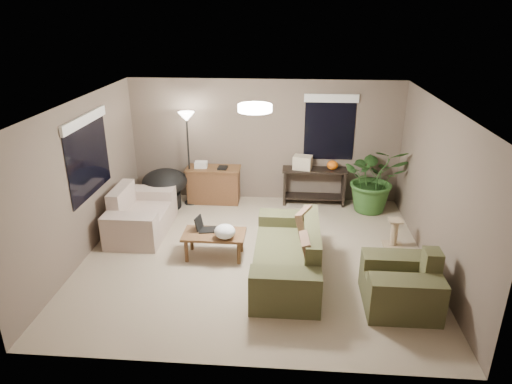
# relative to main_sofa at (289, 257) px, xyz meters

# --- Properties ---
(room_shell) EXTENTS (5.50, 5.50, 5.50)m
(room_shell) POSITION_rel_main_sofa_xyz_m (-0.56, 0.51, 0.96)
(room_shell) COLOR tan
(room_shell) RESTS_ON ground
(main_sofa) EXTENTS (0.95, 2.20, 0.85)m
(main_sofa) POSITION_rel_main_sofa_xyz_m (0.00, 0.00, 0.00)
(main_sofa) COLOR #4F5030
(main_sofa) RESTS_ON ground
(throw_pillows) EXTENTS (0.39, 1.39, 0.47)m
(throw_pillows) POSITION_rel_main_sofa_xyz_m (0.26, -0.00, 0.36)
(throw_pillows) COLOR #8C7251
(throw_pillows) RESTS_ON main_sofa
(loveseat) EXTENTS (0.90, 1.60, 0.85)m
(loveseat) POSITION_rel_main_sofa_xyz_m (-2.69, 1.24, 0.00)
(loveseat) COLOR beige
(loveseat) RESTS_ON ground
(armchair) EXTENTS (0.95, 1.00, 0.85)m
(armchair) POSITION_rel_main_sofa_xyz_m (1.52, -0.66, 0.00)
(armchair) COLOR #48472B
(armchair) RESTS_ON ground
(coffee_table) EXTENTS (1.00, 0.55, 0.42)m
(coffee_table) POSITION_rel_main_sofa_xyz_m (-1.21, 0.45, 0.06)
(coffee_table) COLOR brown
(coffee_table) RESTS_ON ground
(laptop) EXTENTS (0.40, 0.29, 0.24)m
(laptop) POSITION_rel_main_sofa_xyz_m (-1.38, 0.55, 0.19)
(laptop) COLOR black
(laptop) RESTS_ON coffee_table
(plastic_bag) EXTENTS (0.41, 0.39, 0.23)m
(plastic_bag) POSITION_rel_main_sofa_xyz_m (-1.01, 0.30, 0.24)
(plastic_bag) COLOR white
(plastic_bag) RESTS_ON coffee_table
(desk) EXTENTS (1.10, 0.50, 0.75)m
(desk) POSITION_rel_main_sofa_xyz_m (-1.59, 2.71, 0.08)
(desk) COLOR brown
(desk) RESTS_ON ground
(desk_papers) EXTENTS (0.68, 0.27, 0.12)m
(desk_papers) POSITION_rel_main_sofa_xyz_m (-1.75, 2.70, 0.51)
(desk_papers) COLOR silver
(desk_papers) RESTS_ON desk
(console_table) EXTENTS (1.30, 0.40, 0.75)m
(console_table) POSITION_rel_main_sofa_xyz_m (0.48, 2.78, 0.14)
(console_table) COLOR black
(console_table) RESTS_ON ground
(pumpkin) EXTENTS (0.27, 0.27, 0.18)m
(pumpkin) POSITION_rel_main_sofa_xyz_m (0.83, 2.78, 0.55)
(pumpkin) COLOR orange
(pumpkin) RESTS_ON console_table
(cardboard_box) EXTENTS (0.41, 0.34, 0.27)m
(cardboard_box) POSITION_rel_main_sofa_xyz_m (0.23, 2.78, 0.59)
(cardboard_box) COLOR beige
(cardboard_box) RESTS_ON console_table
(papasan_chair) EXTENTS (1.17, 1.17, 0.80)m
(papasan_chair) POSITION_rel_main_sofa_xyz_m (-2.52, 2.35, 0.17)
(papasan_chair) COLOR black
(papasan_chair) RESTS_ON ground
(floor_lamp) EXTENTS (0.32, 0.32, 1.91)m
(floor_lamp) POSITION_rel_main_sofa_xyz_m (-2.06, 2.60, 1.30)
(floor_lamp) COLOR black
(floor_lamp) RESTS_ON ground
(ceiling_fixture) EXTENTS (0.50, 0.50, 0.10)m
(ceiling_fixture) POSITION_rel_main_sofa_xyz_m (-0.56, 0.51, 2.15)
(ceiling_fixture) COLOR white
(ceiling_fixture) RESTS_ON room_shell
(houseplant) EXTENTS (1.23, 1.36, 1.06)m
(houseplant) POSITION_rel_main_sofa_xyz_m (1.63, 2.51, 0.24)
(houseplant) COLOR #2D5923
(houseplant) RESTS_ON ground
(cat_scratching_post) EXTENTS (0.32, 0.32, 0.50)m
(cat_scratching_post) POSITION_rel_main_sofa_xyz_m (1.76, 1.01, -0.08)
(cat_scratching_post) COLOR tan
(cat_scratching_post) RESTS_ON ground
(window_left) EXTENTS (0.05, 1.56, 1.33)m
(window_left) POSITION_rel_main_sofa_xyz_m (-3.28, 0.81, 1.49)
(window_left) COLOR black
(window_left) RESTS_ON room_shell
(window_back) EXTENTS (1.06, 0.05, 1.33)m
(window_back) POSITION_rel_main_sofa_xyz_m (0.74, 2.99, 1.49)
(window_back) COLOR black
(window_back) RESTS_ON room_shell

